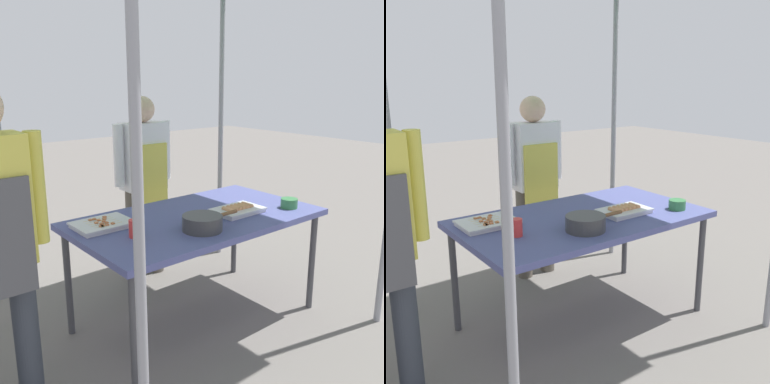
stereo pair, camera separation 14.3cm
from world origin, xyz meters
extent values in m
plane|color=#66605B|center=(0.00, 0.00, 0.00)|extent=(18.00, 18.00, 0.00)
cube|color=#4C518C|center=(0.00, 0.00, 0.73)|extent=(1.60, 0.90, 0.04)
cylinder|color=#3F3F44|center=(-0.74, -0.39, 0.35)|extent=(0.04, 0.04, 0.71)
cylinder|color=#3F3F44|center=(0.74, -0.39, 0.35)|extent=(0.04, 0.04, 0.71)
cylinder|color=#3F3F44|center=(-0.74, 0.39, 0.35)|extent=(0.04, 0.04, 0.71)
cylinder|color=#3F3F44|center=(0.74, 0.39, 0.35)|extent=(0.04, 0.04, 0.71)
cylinder|color=gray|center=(-0.95, -0.80, 1.18)|extent=(0.04, 0.04, 2.37)
cylinder|color=gray|center=(-0.95, 0.80, 1.18)|extent=(0.04, 0.04, 2.37)
cylinder|color=gray|center=(0.95, 0.80, 1.18)|extent=(0.04, 0.04, 2.37)
cube|color=silver|center=(0.25, -0.12, 0.76)|extent=(0.32, 0.21, 0.02)
cube|color=silver|center=(0.25, -0.12, 0.78)|extent=(0.33, 0.22, 0.01)
cylinder|color=tan|center=(0.16, -0.12, 0.79)|extent=(0.03, 0.09, 0.03)
cylinder|color=tan|center=(0.20, -0.12, 0.79)|extent=(0.03, 0.09, 0.03)
cylinder|color=tan|center=(0.24, -0.12, 0.79)|extent=(0.03, 0.09, 0.03)
cylinder|color=tan|center=(0.27, -0.12, 0.79)|extent=(0.03, 0.09, 0.03)
cylinder|color=tan|center=(0.31, -0.12, 0.79)|extent=(0.03, 0.09, 0.03)
cylinder|color=tan|center=(0.34, -0.12, 0.79)|extent=(0.03, 0.09, 0.03)
cube|color=silver|center=(-0.58, 0.19, 0.76)|extent=(0.33, 0.24, 0.02)
cube|color=silver|center=(-0.58, 0.19, 0.78)|extent=(0.34, 0.26, 0.01)
cylinder|color=tan|center=(-0.58, 0.12, 0.78)|extent=(0.18, 0.01, 0.01)
cube|color=#B7663D|center=(-0.59, 0.12, 0.78)|extent=(0.02, 0.02, 0.02)
cube|color=#B7663D|center=(-0.62, 0.12, 0.78)|extent=(0.02, 0.02, 0.02)
cube|color=#B7663D|center=(-0.63, 0.12, 0.78)|extent=(0.02, 0.02, 0.02)
cube|color=#B7663D|center=(-0.55, 0.12, 0.78)|extent=(0.02, 0.02, 0.02)
cylinder|color=tan|center=(-0.58, 0.15, 0.78)|extent=(0.18, 0.01, 0.01)
cube|color=#B7663D|center=(-0.61, 0.15, 0.78)|extent=(0.02, 0.02, 0.02)
cube|color=#B7663D|center=(-0.57, 0.15, 0.78)|extent=(0.02, 0.02, 0.02)
cylinder|color=tan|center=(-0.58, 0.19, 0.78)|extent=(0.18, 0.01, 0.01)
cube|color=#B7663D|center=(-0.62, 0.19, 0.78)|extent=(0.02, 0.02, 0.02)
cube|color=#B7663D|center=(-0.57, 0.19, 0.78)|extent=(0.02, 0.02, 0.02)
cylinder|color=tan|center=(-0.58, 0.22, 0.78)|extent=(0.18, 0.01, 0.01)
cube|color=#B7663D|center=(-0.55, 0.22, 0.78)|extent=(0.02, 0.02, 0.02)
cube|color=#B7663D|center=(-0.59, 0.22, 0.78)|extent=(0.02, 0.02, 0.02)
cylinder|color=tan|center=(-0.58, 0.26, 0.78)|extent=(0.18, 0.01, 0.01)
cube|color=#B7663D|center=(-0.53, 0.26, 0.78)|extent=(0.02, 0.02, 0.02)
cube|color=#B7663D|center=(-0.60, 0.26, 0.78)|extent=(0.02, 0.02, 0.02)
cube|color=#B7663D|center=(-0.63, 0.26, 0.78)|extent=(0.02, 0.02, 0.02)
cylinder|color=#38383A|center=(-0.16, -0.23, 0.80)|extent=(0.24, 0.24, 0.09)
cylinder|color=brown|center=(0.04, -0.23, 0.81)|extent=(0.16, 0.02, 0.02)
cylinder|color=#386B33|center=(-0.16, -0.23, 0.83)|extent=(0.22, 0.22, 0.01)
cylinder|color=#33723F|center=(0.61, -0.26, 0.78)|extent=(0.12, 0.12, 0.07)
cylinder|color=red|center=(-0.53, -0.08, 0.80)|extent=(0.06, 0.06, 0.10)
cylinder|color=#595147|center=(0.03, 0.83, 0.38)|extent=(0.12, 0.12, 0.75)
cylinder|color=#595147|center=(0.25, 0.83, 0.38)|extent=(0.12, 0.12, 0.75)
cube|color=white|center=(0.14, 0.83, 1.02)|extent=(0.34, 0.20, 0.53)
cube|color=#D8CC4C|center=(0.14, 0.72, 0.88)|extent=(0.30, 0.02, 0.48)
cylinder|color=white|center=(-0.08, 0.83, 1.04)|extent=(0.08, 0.08, 0.48)
cylinder|color=white|center=(0.36, 0.83, 1.04)|extent=(0.08, 0.08, 0.48)
sphere|color=#D8B293|center=(0.14, 0.83, 1.38)|extent=(0.20, 0.20, 0.20)
cylinder|color=#333842|center=(-1.18, -0.14, 0.41)|extent=(0.12, 0.12, 0.82)
cylinder|color=#D8CC4C|center=(-1.07, -0.14, 1.13)|extent=(0.08, 0.08, 0.52)
camera|label=1|loc=(-1.77, -2.10, 1.62)|focal=41.39mm
camera|label=2|loc=(-1.65, -2.19, 1.62)|focal=41.39mm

